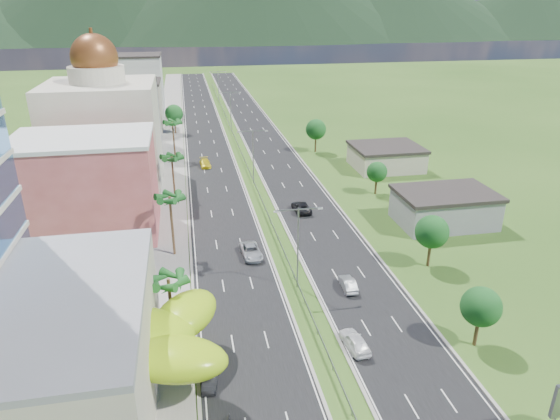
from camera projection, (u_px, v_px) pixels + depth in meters
ground at (317, 334)px, 54.99m from camera, size 500.00×500.00×0.00m
road_left at (206, 137)px, 135.23m from camera, size 11.00×260.00×0.04m
road_right at (260, 134)px, 137.83m from camera, size 11.00×260.00×0.04m
sidewalk_left at (170, 138)px, 133.56m from camera, size 7.00×260.00×0.12m
median_guardrail at (241, 151)px, 119.98m from camera, size 0.10×216.06×0.76m
streetlight_median_b at (298, 240)px, 61.45m from camera, size 6.04×0.25×11.00m
streetlight_median_c at (253, 151)px, 97.69m from camera, size 6.04×0.25×11.00m
streetlight_median_d at (230, 107)px, 138.46m from camera, size 6.04×0.25×11.00m
streetlight_median_e at (218, 83)px, 179.23m from camera, size 6.04×0.25×11.00m
lime_canopy at (120, 340)px, 45.97m from camera, size 18.00×15.00×7.40m
pink_shophouse at (88, 188)px, 76.23m from camera, size 20.00×15.00×15.00m
domed_building at (104, 129)px, 95.58m from camera, size 20.00×20.00×28.70m
midrise_grey at (124, 118)px, 119.70m from camera, size 16.00×15.00×16.00m
midrise_beige at (132, 107)px, 140.21m from camera, size 16.00×15.00×13.00m
midrise_white at (137, 85)px, 160.09m from camera, size 16.00×15.00×18.00m
shed_near at (444, 209)px, 81.53m from camera, size 15.00×10.00×5.00m
shed_far at (386, 158)px, 109.18m from camera, size 14.00×12.00×4.40m
palm_tree_b at (169, 283)px, 51.39m from camera, size 3.60×3.60×8.10m
palm_tree_c at (170, 200)px, 68.95m from camera, size 3.60×3.60×9.60m
palm_tree_d at (172, 159)px, 90.16m from camera, size 3.60×3.60×8.60m
palm_tree_e at (173, 124)px, 112.52m from camera, size 3.60×3.60×9.40m
leafy_tree_lfar at (174, 114)px, 136.22m from camera, size 4.90×4.90×8.05m
leafy_tree_ra at (481, 307)px, 51.39m from camera, size 4.20×4.20×6.90m
leafy_tree_rb at (432, 232)px, 67.16m from camera, size 4.55×4.55×7.47m
leafy_tree_rc at (377, 172)px, 93.36m from camera, size 3.85×3.85×6.33m
leafy_tree_rd at (316, 129)px, 119.38m from camera, size 4.90×4.90×8.05m
mountain_ridge at (257, 40)px, 473.12m from camera, size 860.00×140.00×90.00m
car_dark_left at (210, 378)px, 47.54m from camera, size 1.92×4.10×1.30m
car_silver_mid_left at (251, 251)px, 71.32m from camera, size 3.04×5.90×1.59m
car_yellow_far_left at (205, 163)px, 110.45m from camera, size 2.47×5.41×1.53m
car_white_near_right at (355, 341)px, 52.43m from camera, size 2.48×5.01×1.64m
car_silver_right at (348, 284)px, 63.31m from camera, size 1.73×4.46×1.45m
car_dark_far_right at (301, 207)px, 86.72m from camera, size 2.81×5.72×1.56m
motorcycle at (229, 420)px, 42.74m from camera, size 0.89×2.03×1.26m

